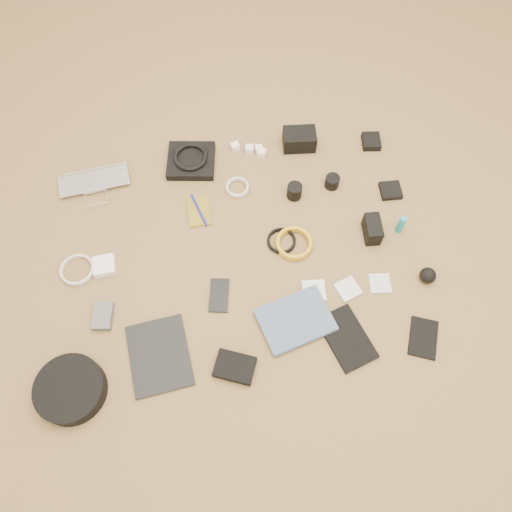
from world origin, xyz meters
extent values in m
cube|color=olive|center=(0.00, 0.00, -0.02)|extent=(4.00, 4.00, 0.04)
imported|color=silver|center=(-0.56, 0.38, 0.01)|extent=(0.30, 0.22, 0.02)
cube|color=black|center=(-0.16, 0.45, 0.02)|extent=(0.22, 0.21, 0.03)
torus|color=black|center=(-0.16, 0.45, 0.04)|extent=(0.19, 0.19, 0.02)
cube|color=white|center=(0.03, 0.49, 0.02)|extent=(0.04, 0.04, 0.03)
cube|color=white|center=(0.08, 0.47, 0.02)|extent=(0.04, 0.04, 0.03)
cube|color=white|center=(0.12, 0.46, 0.01)|extent=(0.03, 0.03, 0.03)
cube|color=white|center=(0.13, 0.44, 0.01)|extent=(0.04, 0.04, 0.03)
cube|color=black|center=(0.29, 0.47, 0.04)|extent=(0.14, 0.11, 0.08)
cube|color=black|center=(0.60, 0.43, 0.01)|extent=(0.09, 0.09, 0.03)
cube|color=olive|center=(-0.16, 0.21, 0.00)|extent=(0.09, 0.14, 0.01)
cylinder|color=#131AA1|center=(-0.16, 0.21, 0.01)|extent=(0.05, 0.15, 0.01)
torus|color=silver|center=(0.01, 0.29, 0.01)|extent=(0.10, 0.10, 0.01)
cylinder|color=black|center=(0.22, 0.22, 0.03)|extent=(0.08, 0.08, 0.06)
cylinder|color=black|center=(0.38, 0.24, 0.03)|extent=(0.07, 0.07, 0.05)
cube|color=black|center=(0.61, 0.17, 0.01)|extent=(0.09, 0.09, 0.02)
cube|color=white|center=(-0.53, 0.02, 0.02)|extent=(0.08, 0.08, 0.03)
torus|color=silver|center=(-0.63, 0.02, 0.01)|extent=(0.14, 0.14, 0.01)
torus|color=black|center=(0.13, 0.02, 0.01)|extent=(0.14, 0.14, 0.01)
torus|color=gold|center=(0.18, 0.00, 0.01)|extent=(0.16, 0.16, 0.02)
cube|color=black|center=(0.48, 0.00, 0.04)|extent=(0.07, 0.11, 0.08)
cylinder|color=teal|center=(0.59, 0.00, 0.04)|extent=(0.03, 0.03, 0.09)
cube|color=#505055|center=(-0.54, -0.18, 0.01)|extent=(0.08, 0.11, 0.03)
cube|color=black|center=(-0.36, -0.35, 0.01)|extent=(0.22, 0.27, 0.01)
cube|color=black|center=(-0.13, -0.16, 0.01)|extent=(0.09, 0.14, 0.01)
cube|color=silver|center=(0.21, -0.20, 0.01)|extent=(0.09, 0.09, 0.01)
cube|color=silver|center=(0.34, -0.21, 0.01)|extent=(0.10, 0.10, 0.01)
cube|color=silver|center=(0.46, -0.21, 0.01)|extent=(0.09, 0.09, 0.01)
sphere|color=black|center=(0.63, -0.22, 0.03)|extent=(0.06, 0.06, 0.06)
cylinder|color=black|center=(-0.65, -0.42, 0.03)|extent=(0.27, 0.27, 0.06)
cube|color=black|center=(-0.11, -0.43, 0.02)|extent=(0.16, 0.14, 0.03)
imported|color=#445773|center=(0.15, -0.39, 0.01)|extent=(0.28, 0.24, 0.02)
cube|color=black|center=(0.29, -0.39, 0.01)|extent=(0.19, 0.24, 0.02)
cube|color=black|center=(0.55, -0.44, 0.01)|extent=(0.14, 0.17, 0.01)
camera|label=1|loc=(-0.11, -0.86, 1.68)|focal=35.00mm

